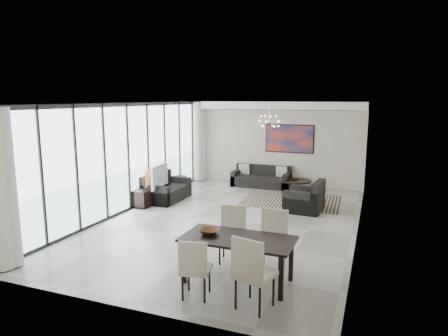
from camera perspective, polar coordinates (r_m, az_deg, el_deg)
The scene contains 20 objects.
room_shell at distance 9.57m, azimuth 3.58°, elevation 0.49°, with size 6.00×9.00×2.90m.
window_wall at distance 11.01m, azimuth -13.13°, elevation 1.59°, with size 0.37×8.95×2.90m.
soffit at distance 13.71m, azimuth 7.23°, elevation 8.84°, with size 5.98×0.40×0.26m, color white.
painting at distance 13.83m, azimuth 9.31°, elevation 4.15°, with size 1.68×0.04×0.98m, color red.
chandelier at distance 11.91m, azimuth 6.51°, elevation 6.67°, with size 0.66×0.66×0.71m.
rug at distance 12.10m, azimuth 9.66°, elevation -4.61°, with size 2.78×2.14×0.01m, color black.
coffee_table at distance 13.34m, azimuth 10.10°, elevation -2.37°, with size 1.05×1.05×0.37m.
bowl_coffee at distance 13.35m, azimuth 10.12°, elevation -1.51°, with size 0.21×0.21×0.07m, color brown.
sofa_main at distance 13.85m, azimuth 5.34°, elevation -1.65°, with size 1.97×0.81×0.72m.
loveseat at distance 12.12m, azimuth -8.36°, elevation -3.26°, with size 0.90×1.59×0.80m.
armchair at distance 11.04m, azimuth 11.58°, elevation -4.58°, with size 1.01×1.06×0.84m.
side_table at distance 13.19m, azimuth -6.21°, elevation -1.83°, with size 0.37×0.37×0.51m.
tv_console at distance 11.88m, azimuth -10.27°, elevation -3.74°, with size 0.43×1.54×0.48m, color black.
television at distance 11.67m, azimuth -9.72°, elevation -1.13°, with size 1.13×0.15×0.65m, color gray.
dining_table at distance 6.67m, azimuth 2.01°, elevation -10.60°, with size 1.85×0.94×0.77m.
dining_chair_sw at distance 6.19m, azimuth -4.24°, elevation -13.70°, with size 0.51×0.51×0.95m.
dining_chair_se at distance 5.84m, azimuth 3.90°, elevation -14.15°, with size 0.62×0.62×1.11m.
dining_chair_nw at distance 7.56m, azimuth 1.22°, elevation -8.76°, with size 0.55×0.55×1.03m.
dining_chair_ne at distance 7.30m, azimuth 7.02°, elevation -9.42°, with size 0.49×0.49×1.05m.
bowl_dining at distance 6.81m, azimuth -2.16°, elevation -9.05°, with size 0.32×0.32×0.08m, color brown.
Camera 1 is at (3.27, -9.01, 3.03)m, focal length 32.00 mm.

